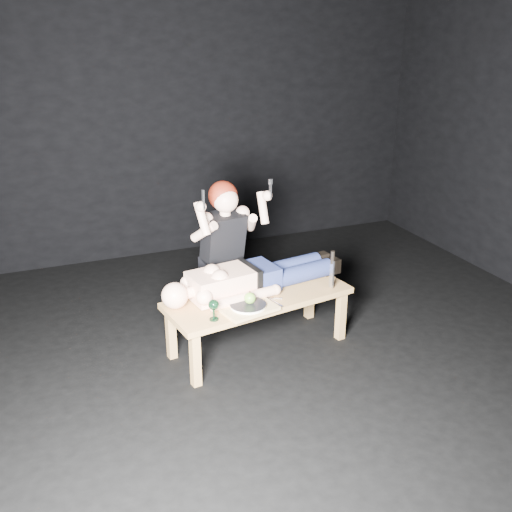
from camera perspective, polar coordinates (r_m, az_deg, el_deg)
name	(u,v)px	position (r m, az deg, el deg)	size (l,w,h in m)	color
ground	(296,354)	(4.51, 3.95, -9.61)	(5.00, 5.00, 0.00)	black
back_wall	(195,111)	(6.24, -5.97, 13.94)	(5.00, 5.00, 0.00)	black
table	(258,322)	(4.48, 0.24, -6.47)	(1.41, 0.53, 0.45)	#B17D41
lying_man	(255,274)	(4.44, -0.12, -1.74)	(1.32, 0.40, 0.25)	#F9BD9D
kneeling_woman	(219,251)	(4.70, -3.66, 0.47)	(0.68, 0.76, 1.28)	black
serving_tray	(248,308)	(4.16, -0.79, -5.14)	(0.38, 0.28, 0.02)	tan
plate	(248,305)	(4.15, -0.79, -4.87)	(0.26, 0.26, 0.02)	white
apple	(250,298)	(4.14, -0.61, -4.15)	(0.08, 0.08, 0.08)	#558E2C
goblet	(214,310)	(4.00, -4.17, -5.29)	(0.07, 0.07, 0.15)	black
fork_flat	(237,314)	(4.10, -1.89, -5.70)	(0.01, 0.15, 0.01)	#B2B2B7
knife_flat	(276,303)	(4.25, 2.02, -4.63)	(0.01, 0.15, 0.01)	#B2B2B7
spoon_flat	(272,298)	(4.32, 1.60, -4.17)	(0.01, 0.15, 0.01)	#B2B2B7
carving_knife	(332,270)	(4.45, 7.47, -1.39)	(0.04, 0.04, 0.31)	#B2B2B7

